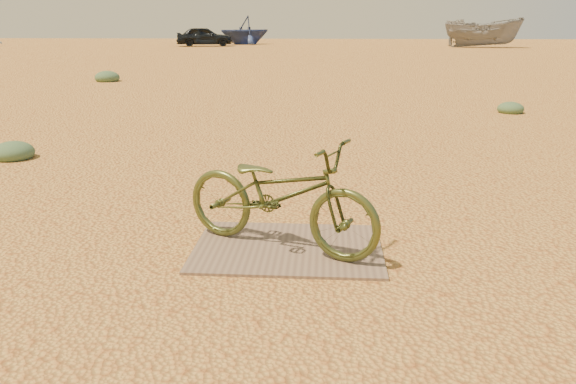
# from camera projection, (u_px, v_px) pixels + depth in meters

# --- Properties ---
(ground) EXTENTS (120.00, 120.00, 0.00)m
(ground) POSITION_uv_depth(u_px,v_px,m) (305.00, 269.00, 4.12)
(ground) COLOR gold
(ground) RESTS_ON ground
(plywood_board) EXTENTS (1.49, 1.08, 0.02)m
(plywood_board) POSITION_uv_depth(u_px,v_px,m) (288.00, 248.00, 4.48)
(plywood_board) COLOR #7B624F
(plywood_board) RESTS_ON ground
(bicycle) EXTENTS (1.76, 1.22, 0.88)m
(bicycle) POSITION_uv_depth(u_px,v_px,m) (280.00, 194.00, 4.35)
(bicycle) COLOR #444E23
(bicycle) RESTS_ON plywood_board
(car) EXTENTS (4.44, 2.59, 1.42)m
(car) POSITION_uv_depth(u_px,v_px,m) (204.00, 36.00, 42.25)
(car) COLOR black
(car) RESTS_ON ground
(boat_far_left) EXTENTS (5.66, 5.55, 2.26)m
(boat_far_left) POSITION_uv_depth(u_px,v_px,m) (245.00, 30.00, 45.75)
(boat_far_left) COLOR navy
(boat_far_left) RESTS_ON ground
(boat_mid_right) EXTENTS (5.62, 3.01, 2.06)m
(boat_mid_right) POSITION_uv_depth(u_px,v_px,m) (483.00, 33.00, 39.94)
(boat_mid_right) COLOR gray
(boat_mid_right) RESTS_ON ground
(kale_a) EXTENTS (0.54, 0.54, 0.30)m
(kale_a) POSITION_uv_depth(u_px,v_px,m) (14.00, 158.00, 7.48)
(kale_a) COLOR #54734C
(kale_a) RESTS_ON ground
(kale_b) EXTENTS (0.51, 0.51, 0.28)m
(kale_b) POSITION_uv_depth(u_px,v_px,m) (510.00, 113.00, 11.25)
(kale_b) COLOR #54734C
(kale_b) RESTS_ON ground
(kale_c) EXTENTS (0.75, 0.75, 0.41)m
(kale_c) POSITION_uv_depth(u_px,v_px,m) (108.00, 81.00, 17.22)
(kale_c) COLOR #54734C
(kale_c) RESTS_ON ground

